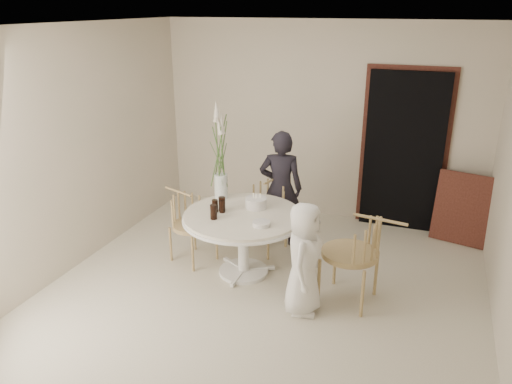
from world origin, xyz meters
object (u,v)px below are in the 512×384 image
(girl, at_px, (281,189))
(flower_vase, at_px, (220,159))
(chair_far, at_px, (269,204))
(chair_left, at_px, (186,216))
(boy, at_px, (304,259))
(birthday_cake, at_px, (256,203))
(chair_right, at_px, (364,247))
(table, at_px, (243,223))

(girl, bearing_deg, flower_vase, 31.32)
(chair_far, bearing_deg, girl, 63.68)
(chair_left, distance_m, boy, 1.71)
(chair_left, distance_m, birthday_cake, 0.89)
(chair_right, bearing_deg, chair_far, -116.54)
(birthday_cake, bearing_deg, chair_far, 92.96)
(chair_far, xyz_separation_m, birthday_cake, (0.03, -0.55, 0.22))
(table, height_order, flower_vase, flower_vase)
(chair_far, bearing_deg, chair_left, -127.69)
(chair_right, distance_m, girl, 1.59)
(table, distance_m, girl, 0.90)
(chair_right, height_order, flower_vase, flower_vase)
(chair_right, height_order, chair_left, chair_right)
(chair_far, distance_m, chair_right, 1.59)
(girl, relative_size, boy, 1.28)
(table, relative_size, chair_far, 1.51)
(chair_left, height_order, birthday_cake, birthday_cake)
(boy, relative_size, birthday_cake, 4.78)
(chair_left, bearing_deg, boy, -90.18)
(chair_right, distance_m, chair_left, 2.14)
(chair_far, distance_m, chair_left, 1.04)
(table, bearing_deg, chair_far, 86.70)
(chair_far, xyz_separation_m, chair_left, (-0.82, -0.64, -0.03))
(birthday_cake, bearing_deg, chair_left, -173.79)
(girl, distance_m, flower_vase, 0.91)
(chair_left, relative_size, flower_vase, 0.73)
(chair_right, bearing_deg, chair_left, -88.75)
(flower_vase, bearing_deg, birthday_cake, -16.41)
(table, bearing_deg, girl, 80.32)
(chair_left, bearing_deg, birthday_cake, -63.19)
(boy, bearing_deg, flower_vase, 52.87)
(chair_far, distance_m, flower_vase, 0.89)
(chair_far, height_order, chair_left, chair_far)
(chair_right, relative_size, boy, 0.86)
(chair_far, xyz_separation_m, chair_right, (1.30, -0.92, 0.07))
(table, distance_m, chair_far, 0.76)
(chair_right, bearing_deg, table, -88.00)
(table, bearing_deg, flower_vase, 139.46)
(chair_left, xyz_separation_m, boy, (1.60, -0.61, 0.03))
(table, distance_m, chair_left, 0.79)
(birthday_cake, bearing_deg, girl, 83.30)
(table, bearing_deg, chair_left, 171.13)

